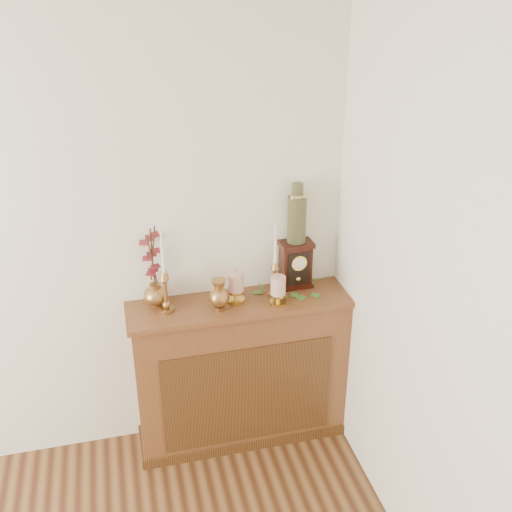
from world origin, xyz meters
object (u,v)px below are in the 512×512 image
object	(u,v)px
candlestick_center	(275,274)
candlestick_left	(165,285)
mantel_clock	(295,264)
ceramic_vase	(297,216)
bud_vase	(219,295)
ginger_jar	(153,267)

from	to	relation	value
candlestick_center	candlestick_left	bearing A→B (deg)	-178.25
mantel_clock	ceramic_vase	world-z (taller)	ceramic_vase
candlestick_center	mantel_clock	distance (m)	0.17
candlestick_left	bud_vase	size ratio (longest dim) A/B	2.68
candlestick_left	candlestick_center	distance (m)	0.60
candlestick_center	ceramic_vase	size ratio (longest dim) A/B	1.24
candlestick_left	mantel_clock	size ratio (longest dim) A/B	1.72
candlestick_left	ginger_jar	distance (m)	0.13
bud_vase	candlestick_left	bearing A→B (deg)	169.43
candlestick_left	ginger_jar	bearing A→B (deg)	114.16
bud_vase	ginger_jar	world-z (taller)	ginger_jar
candlestick_left	ceramic_vase	world-z (taller)	ceramic_vase
bud_vase	mantel_clock	xyz separation A→B (m)	(0.47, 0.16, 0.05)
candlestick_center	mantel_clock	world-z (taller)	candlestick_center
ginger_jar	candlestick_center	bearing A→B (deg)	-8.07
candlestick_left	ceramic_vase	bearing A→B (deg)	8.31
ginger_jar	bud_vase	bearing A→B (deg)	-26.45
bud_vase	ceramic_vase	bearing A→B (deg)	18.86
ginger_jar	mantel_clock	bearing A→B (deg)	-0.29
candlestick_center	mantel_clock	size ratio (longest dim) A/B	1.52
candlestick_center	ginger_jar	world-z (taller)	ginger_jar
candlestick_left	bud_vase	xyz separation A→B (m)	(0.27, -0.05, -0.07)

